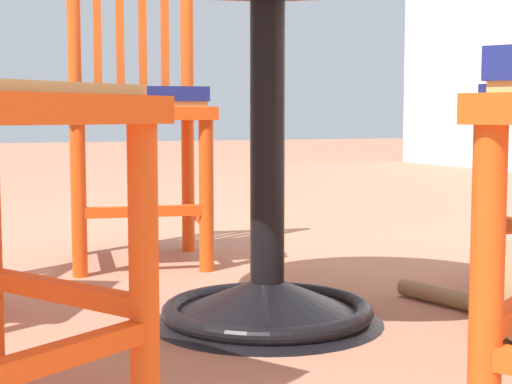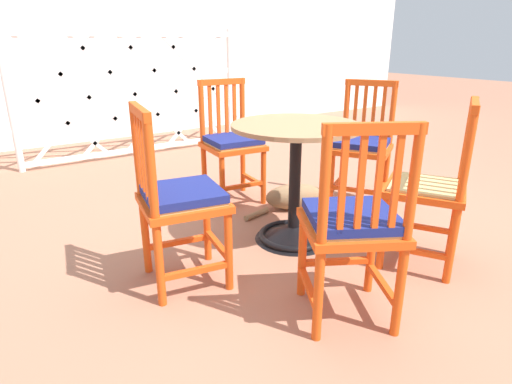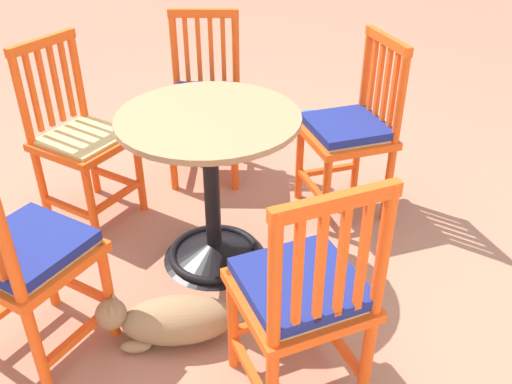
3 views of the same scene
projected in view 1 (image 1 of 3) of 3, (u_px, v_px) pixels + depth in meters
The scene contains 3 objects.
ground_plane at pixel (221, 343), 1.49m from camera, with size 24.00×24.00×0.00m, color #A36B51.
cafe_table at pixel (267, 185), 1.61m from camera, with size 0.76×0.76×0.73m.
orange_chair_tucked_in at pixel (136, 108), 2.29m from camera, with size 0.46×0.46×0.91m.
Camera 1 is at (1.37, -0.51, 0.42)m, focal length 55.85 mm.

